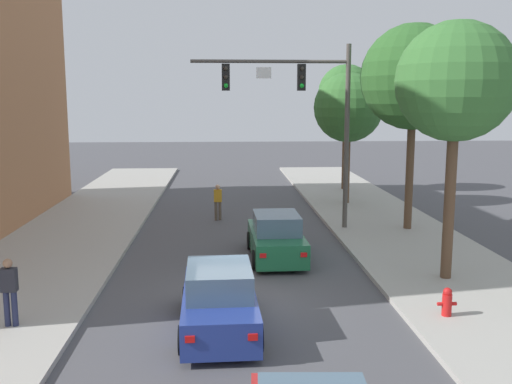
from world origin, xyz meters
The scene contains 12 objects.
ground_plane centered at (0.00, 0.00, 0.00)m, with size 120.00×120.00×0.00m, color #4C4C51.
sidewalk_right centered at (6.50, 0.00, 0.07)m, with size 5.00×60.00×0.15m, color #A8A59E.
traffic_signal_mast centered at (2.80, 8.48, 5.33)m, with size 6.43×0.38×7.50m.
car_lead_green centered at (1.33, 4.38, 0.72)m, with size 1.89×4.27×1.60m.
car_following_blue centered at (-0.61, -1.80, 0.72)m, with size 1.92×4.28×1.60m.
pedestrian_sidewalk_left_walker centered at (-5.53, -1.63, 1.06)m, with size 0.36×0.22×1.64m.
pedestrian_crossing_road centered at (-0.72, 10.93, 0.91)m, with size 0.36×0.22×1.64m.
fire_hydrant centered at (5.02, -1.60, 0.51)m, with size 0.48×0.24×0.72m.
street_tree_nearest centered at (6.19, 1.45, 5.92)m, with size 3.45×3.45×7.54m.
street_tree_second centered at (7.17, 8.12, 6.32)m, with size 4.23×4.23×8.31m.
street_tree_third centered at (5.89, 14.23, 5.02)m, with size 3.51×3.51×6.65m.
street_tree_farthest centered at (6.77, 18.84, 5.79)m, with size 3.29×3.29×7.33m.
Camera 1 is at (-0.50, -14.95, 5.46)m, focal length 40.49 mm.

